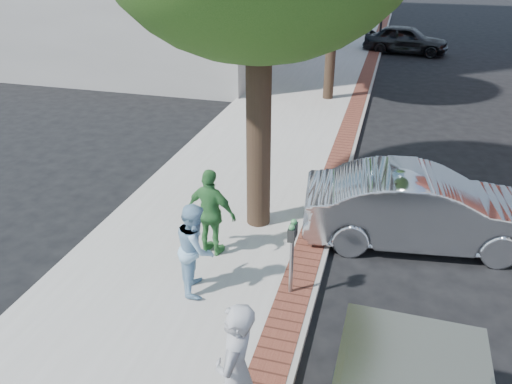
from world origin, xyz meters
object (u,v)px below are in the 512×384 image
(person_officer, at_px, (196,248))
(person_green, at_px, (211,213))
(parking_meter, at_px, (292,243))
(bg_car, at_px, (406,39))
(sedan_silver, at_px, (423,209))
(person_gray, at_px, (236,373))

(person_officer, xyz_separation_m, person_green, (-0.13, 1.16, 0.05))
(parking_meter, height_order, bg_car, parking_meter)
(parking_meter, xyz_separation_m, person_green, (-1.79, 0.83, -0.14))
(person_green, distance_m, bg_car, 22.14)
(parking_meter, bearing_deg, person_green, 155.12)
(person_officer, bearing_deg, person_green, -10.93)
(person_green, bearing_deg, person_officer, 107.73)
(person_officer, height_order, sedan_silver, person_officer)
(person_officer, distance_m, person_green, 1.17)
(sedan_silver, xyz_separation_m, bg_car, (-0.55, 20.08, -0.04))
(parking_meter, relative_size, person_green, 0.80)
(person_gray, xyz_separation_m, bg_car, (1.78, 25.66, -0.39))
(person_green, relative_size, bg_car, 0.40)
(person_officer, relative_size, sedan_silver, 0.35)
(person_gray, height_order, bg_car, person_gray)
(parking_meter, bearing_deg, person_officer, -168.83)
(parking_meter, height_order, person_officer, person_officer)
(parking_meter, distance_m, bg_car, 22.76)
(person_officer, distance_m, bg_car, 23.27)
(person_gray, xyz_separation_m, sedan_silver, (2.33, 5.58, -0.35))
(bg_car, bearing_deg, parking_meter, -177.47)
(person_gray, relative_size, sedan_silver, 0.41)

